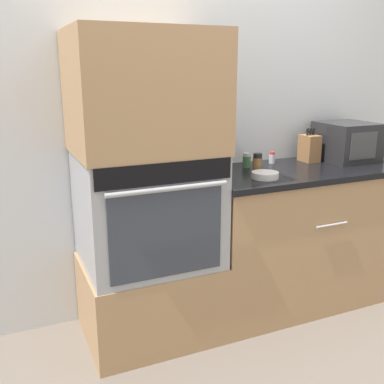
{
  "coord_description": "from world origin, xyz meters",
  "views": [
    {
      "loc": [
        -1.09,
        -1.94,
        1.5
      ],
      "look_at": [
        -0.14,
        0.21,
        0.85
      ],
      "focal_mm": 42.0,
      "sensor_mm": 36.0,
      "label": 1
    }
  ],
  "objects_px": {
    "knife_block": "(309,148)",
    "condiment_jar_mid": "(247,160)",
    "condiment_jar_near": "(272,158)",
    "bowl": "(265,175)",
    "wall_oven": "(148,208)",
    "condiment_jar_far": "(257,164)",
    "microwave": "(347,142)"
  },
  "relations": [
    {
      "from": "bowl",
      "to": "condiment_jar_far",
      "type": "distance_m",
      "value": 0.14
    },
    {
      "from": "microwave",
      "to": "condiment_jar_mid",
      "type": "height_order",
      "value": "microwave"
    },
    {
      "from": "knife_block",
      "to": "condiment_jar_far",
      "type": "bearing_deg",
      "value": -162.02
    },
    {
      "from": "bowl",
      "to": "microwave",
      "type": "bearing_deg",
      "value": 15.87
    },
    {
      "from": "condiment_jar_mid",
      "to": "condiment_jar_far",
      "type": "height_order",
      "value": "condiment_jar_far"
    },
    {
      "from": "bowl",
      "to": "condiment_jar_mid",
      "type": "distance_m",
      "value": 0.3
    },
    {
      "from": "condiment_jar_mid",
      "to": "condiment_jar_near",
      "type": "bearing_deg",
      "value": 10.69
    },
    {
      "from": "knife_block",
      "to": "condiment_jar_far",
      "type": "xyz_separation_m",
      "value": [
        -0.5,
        -0.16,
        -0.03
      ]
    },
    {
      "from": "bowl",
      "to": "condiment_jar_near",
      "type": "bearing_deg",
      "value": 51.54
    },
    {
      "from": "condiment_jar_mid",
      "to": "knife_block",
      "type": "bearing_deg",
      "value": -0.78
    },
    {
      "from": "microwave",
      "to": "condiment_jar_near",
      "type": "xyz_separation_m",
      "value": [
        -0.51,
        0.12,
        -0.09
      ]
    },
    {
      "from": "microwave",
      "to": "wall_oven",
      "type": "bearing_deg",
      "value": -176.79
    },
    {
      "from": "bowl",
      "to": "knife_block",
      "type": "bearing_deg",
      "value": 28.8
    },
    {
      "from": "condiment_jar_near",
      "to": "wall_oven",
      "type": "bearing_deg",
      "value": -167.96
    },
    {
      "from": "knife_block",
      "to": "condiment_jar_near",
      "type": "height_order",
      "value": "knife_block"
    },
    {
      "from": "wall_oven",
      "to": "bowl",
      "type": "height_order",
      "value": "wall_oven"
    },
    {
      "from": "condiment_jar_near",
      "to": "condiment_jar_mid",
      "type": "xyz_separation_m",
      "value": [
        -0.22,
        -0.04,
        0.01
      ]
    },
    {
      "from": "bowl",
      "to": "wall_oven",
      "type": "bearing_deg",
      "value": 167.86
    },
    {
      "from": "condiment_jar_near",
      "to": "condiment_jar_mid",
      "type": "relative_size",
      "value": 0.84
    },
    {
      "from": "condiment_jar_near",
      "to": "condiment_jar_mid",
      "type": "distance_m",
      "value": 0.22
    },
    {
      "from": "wall_oven",
      "to": "condiment_jar_far",
      "type": "distance_m",
      "value": 0.71
    },
    {
      "from": "microwave",
      "to": "condiment_jar_near",
      "type": "distance_m",
      "value": 0.53
    },
    {
      "from": "knife_block",
      "to": "bowl",
      "type": "relative_size",
      "value": 1.44
    },
    {
      "from": "microwave",
      "to": "knife_block",
      "type": "xyz_separation_m",
      "value": [
        -0.25,
        0.07,
        -0.04
      ]
    },
    {
      "from": "condiment_jar_far",
      "to": "bowl",
      "type": "bearing_deg",
      "value": -101.2
    },
    {
      "from": "condiment_jar_far",
      "to": "knife_block",
      "type": "bearing_deg",
      "value": 17.98
    },
    {
      "from": "condiment_jar_far",
      "to": "microwave",
      "type": "bearing_deg",
      "value": 7.11
    },
    {
      "from": "microwave",
      "to": "bowl",
      "type": "distance_m",
      "value": 0.82
    },
    {
      "from": "condiment_jar_mid",
      "to": "condiment_jar_far",
      "type": "xyz_separation_m",
      "value": [
        -0.03,
        -0.17,
        0.01
      ]
    },
    {
      "from": "knife_block",
      "to": "condiment_jar_mid",
      "type": "relative_size",
      "value": 2.44
    },
    {
      "from": "bowl",
      "to": "condiment_jar_far",
      "type": "xyz_separation_m",
      "value": [
        0.03,
        0.13,
        0.04
      ]
    },
    {
      "from": "microwave",
      "to": "condiment_jar_far",
      "type": "bearing_deg",
      "value": -172.89
    }
  ]
}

